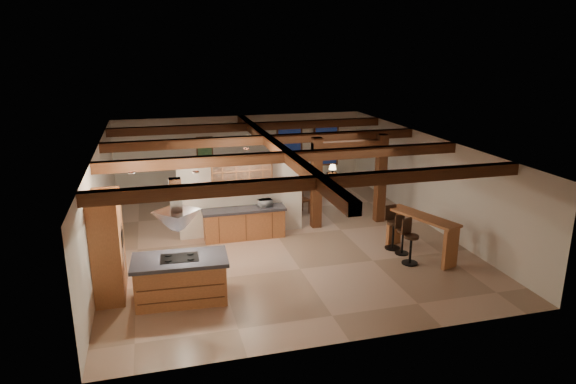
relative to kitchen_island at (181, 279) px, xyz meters
name	(u,v)px	position (x,y,z in m)	size (l,w,h in m)	color
ground	(277,236)	(3.10, 3.38, -0.53)	(12.00, 12.00, 0.00)	tan
room_walls	(277,180)	(3.10, 3.38, 1.25)	(12.00, 12.00, 12.00)	silver
ceiling_beams	(277,148)	(3.10, 3.38, 2.23)	(10.00, 12.00, 0.28)	#3C1B0F
timber_posts	(349,171)	(5.60, 3.88, 1.23)	(2.50, 0.30, 2.90)	#3C1B0F
partition_wall	(241,200)	(2.10, 3.88, 0.57)	(3.80, 0.18, 2.20)	silver
pantry_cabinet	(108,246)	(-1.56, 0.78, 0.67)	(0.67, 1.60, 2.40)	#AB6337
back_counter	(244,223)	(2.10, 3.49, -0.06)	(2.50, 0.66, 0.94)	#AB6337
upper_display_cabinet	(242,177)	(2.10, 3.70, 1.32)	(1.80, 0.36, 0.95)	#AB6337
range_hood	(178,227)	(0.00, 0.00, 1.25)	(1.10, 1.10, 1.40)	silver
back_windows	(308,147)	(5.90, 9.32, 0.97)	(2.70, 0.07, 1.70)	#3C1B0F
framed_art	(205,147)	(1.60, 9.32, 1.17)	(0.65, 0.05, 0.85)	#3C1B0F
recessed_cans	(195,163)	(0.57, 1.45, 2.34)	(3.16, 2.46, 0.03)	silver
kitchen_island	(181,279)	(0.00, 0.00, 0.00)	(2.20, 1.25, 1.06)	#AB6337
dining_table	(271,202)	(3.45, 5.70, -0.19)	(1.98, 1.10, 0.69)	#37180D
sofa	(302,180)	(5.38, 8.34, -0.21)	(2.22, 0.87, 0.65)	black
microwave	(265,203)	(2.76, 3.49, 0.52)	(0.41, 0.28, 0.22)	silver
bar_counter	(421,229)	(6.57, 0.91, 0.26)	(1.28, 2.29, 1.17)	#AB6337
side_table	(332,179)	(6.71, 8.46, -0.28)	(0.41, 0.41, 0.51)	#3C1B0F
table_lamp	(333,167)	(6.71, 8.46, 0.23)	(0.30, 0.30, 0.36)	black
bar_stool_a	(410,241)	(6.02, 0.51, 0.09)	(0.46, 0.47, 1.23)	black
bar_stool_b	(402,235)	(6.14, 1.17, 0.03)	(0.40, 0.41, 1.10)	black
bar_stool_c	(393,227)	(6.05, 1.59, 0.11)	(0.44, 0.46, 1.26)	black
dining_chairs	(271,194)	(3.45, 5.70, 0.13)	(2.58, 2.58, 1.30)	#3C1B0F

